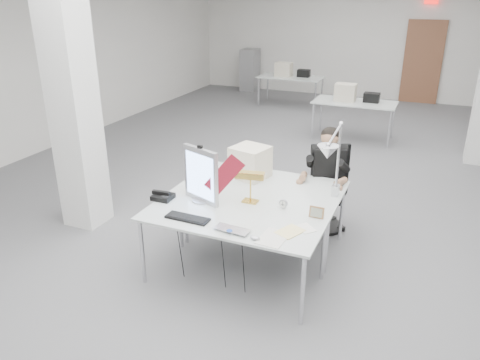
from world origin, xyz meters
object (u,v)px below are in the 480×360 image
(seated_person, at_px, (328,163))
(bankers_lamp, at_px, (250,186))
(desk_phone, at_px, (163,197))
(beige_monitor, at_px, (250,162))
(laptop, at_px, (229,232))
(office_chair, at_px, (327,187))
(monitor, at_px, (201,175))
(architect_lamp, at_px, (333,166))
(desk_main, at_px, (233,217))

(seated_person, relative_size, bankers_lamp, 2.40)
(desk_phone, bearing_deg, beige_monitor, 55.96)
(laptop, bearing_deg, desk_phone, 161.40)
(office_chair, bearing_deg, laptop, -127.06)
(monitor, relative_size, bankers_lamp, 1.58)
(desk_phone, relative_size, architect_lamp, 0.24)
(desk_main, height_order, office_chair, office_chair)
(office_chair, bearing_deg, beige_monitor, -172.06)
(seated_person, bearing_deg, architect_lamp, -97.27)
(desk_main, height_order, laptop, laptop)
(bankers_lamp, xyz_separation_m, beige_monitor, (-0.27, 0.66, 0.00))
(seated_person, height_order, beige_monitor, seated_person)
(beige_monitor, bearing_deg, monitor, -90.30)
(bankers_lamp, bearing_deg, seated_person, 52.33)
(seated_person, distance_m, beige_monitor, 0.94)
(desk_phone, relative_size, beige_monitor, 0.53)
(bankers_lamp, distance_m, beige_monitor, 0.71)
(architect_lamp, bearing_deg, seated_person, 82.13)
(monitor, bearing_deg, desk_main, -2.31)
(seated_person, xyz_separation_m, laptop, (-0.48, -1.80, -0.13))
(monitor, distance_m, architect_lamp, 1.35)
(laptop, bearing_deg, seated_person, 79.55)
(laptop, xyz_separation_m, architect_lamp, (0.71, 0.98, 0.42))
(monitor, bearing_deg, bankers_lamp, 40.76)
(desk_main, relative_size, laptop, 5.31)
(monitor, xyz_separation_m, architect_lamp, (1.27, 0.44, 0.14))
(monitor, xyz_separation_m, beige_monitor, (0.22, 0.83, -0.11))
(office_chair, relative_size, bankers_lamp, 3.06)
(laptop, xyz_separation_m, bankers_lamp, (-0.08, 0.71, 0.17))
(desk_main, xyz_separation_m, architect_lamp, (0.82, 0.64, 0.44))
(office_chair, height_order, desk_phone, office_chair)
(bankers_lamp, relative_size, architect_lamp, 0.43)
(office_chair, relative_size, seated_person, 1.28)
(office_chair, distance_m, bankers_lamp, 1.33)
(desk_phone, height_order, architect_lamp, architect_lamp)
(desk_main, height_order, seated_person, seated_person)
(desk_main, relative_size, bankers_lamp, 4.84)
(office_chair, bearing_deg, architect_lamp, -98.10)
(desk_main, xyz_separation_m, seated_person, (0.60, 1.46, 0.16))
(desk_phone, bearing_deg, bankers_lamp, 17.40)
(monitor, height_order, beige_monitor, monitor)
(bankers_lamp, relative_size, beige_monitor, 0.95)
(desk_main, xyz_separation_m, laptop, (0.11, -0.34, 0.03))
(seated_person, bearing_deg, beige_monitor, -174.71)
(desk_main, relative_size, office_chair, 1.58)
(bankers_lamp, bearing_deg, desk_phone, -172.00)
(office_chair, xyz_separation_m, bankers_lamp, (-0.56, -1.14, 0.37))
(desk_phone, xyz_separation_m, architect_lamp, (1.67, 0.57, 0.40))
(architect_lamp, bearing_deg, monitor, 176.28)
(seated_person, relative_size, beige_monitor, 2.27)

